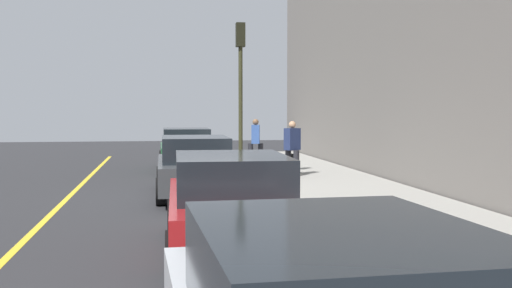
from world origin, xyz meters
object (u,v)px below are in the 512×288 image
object	(u,v)px
pedestrian_navy_coat	(292,147)
rolling_suitcase	(289,164)
parked_car_charcoal	(195,166)
pedestrian_blue_coat	(256,141)
parked_car_green	(186,149)
traffic_light_pole	(240,74)
parked_car_red	(230,204)

from	to	relation	value
pedestrian_navy_coat	rolling_suitcase	size ratio (longest dim) A/B	1.68
parked_car_charcoal	rolling_suitcase	distance (m)	4.79
parked_car_charcoal	pedestrian_blue_coat	distance (m)	7.21
parked_car_green	traffic_light_pole	xyz separation A→B (m)	(-4.17, -1.42, 2.47)
parked_car_red	pedestrian_blue_coat	bearing A→B (deg)	-10.76
traffic_light_pole	rolling_suitcase	size ratio (longest dim) A/B	4.58
pedestrian_blue_coat	rolling_suitcase	xyz separation A→B (m)	(-3.16, -0.58, -0.58)
rolling_suitcase	pedestrian_blue_coat	bearing A→B (deg)	10.41
parked_car_green	pedestrian_blue_coat	distance (m)	2.55
traffic_light_pole	rolling_suitcase	bearing A→B (deg)	-60.98
pedestrian_navy_coat	pedestrian_blue_coat	xyz separation A→B (m)	(3.64, 0.56, 0.01)
pedestrian_blue_coat	rolling_suitcase	world-z (taller)	pedestrian_blue_coat
parked_car_green	rolling_suitcase	distance (m)	4.49
pedestrian_blue_coat	parked_car_charcoal	bearing A→B (deg)	158.64
parked_car_red	parked_car_green	distance (m)	13.01
parked_car_charcoal	pedestrian_blue_coat	size ratio (longest dim) A/B	2.68
parked_car_red	pedestrian_navy_coat	xyz separation A→B (m)	(9.29, -3.02, 0.29)
pedestrian_blue_coat	parked_car_red	bearing A→B (deg)	169.24
parked_car_red	parked_car_charcoal	bearing A→B (deg)	1.52
parked_car_red	pedestrian_navy_coat	world-z (taller)	pedestrian_navy_coat
parked_car_charcoal	rolling_suitcase	bearing A→B (deg)	-42.07
rolling_suitcase	parked_car_green	bearing A→B (deg)	43.91
parked_car_charcoal	parked_car_green	distance (m)	6.78
parked_car_green	pedestrian_navy_coat	size ratio (longest dim) A/B	2.48
parked_car_green	pedestrian_navy_coat	xyz separation A→B (m)	(-3.71, -3.09, 0.29)
parked_car_red	parked_car_charcoal	size ratio (longest dim) A/B	0.98
parked_car_charcoal	pedestrian_navy_coat	distance (m)	4.43
pedestrian_blue_coat	parked_car_green	bearing A→B (deg)	88.39
pedestrian_navy_coat	parked_car_charcoal	bearing A→B (deg)	133.92
parked_car_red	parked_car_charcoal	world-z (taller)	same
parked_car_charcoal	parked_car_green	world-z (taller)	same
parked_car_green	traffic_light_pole	size ratio (longest dim) A/B	0.91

